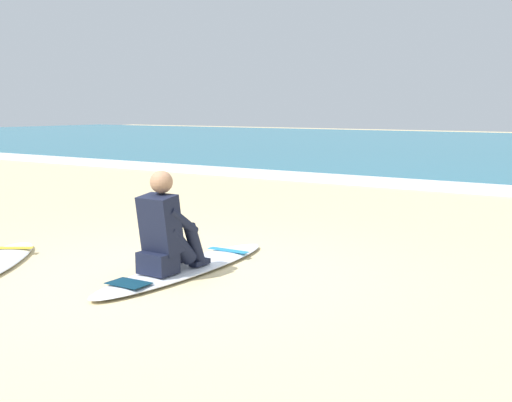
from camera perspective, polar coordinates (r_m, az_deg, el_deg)
ground_plane at (r=6.14m, az=-7.30°, el=-6.69°), size 80.00×80.00×0.00m
breaking_foam at (r=13.09m, az=16.15°, el=1.30°), size 80.00×0.90×0.11m
surfboard_main at (r=6.30m, az=-6.21°, el=-5.96°), size 0.60×2.56×0.08m
surfer_seated at (r=5.98m, az=-8.05°, el=-2.83°), size 0.37×0.70×0.95m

